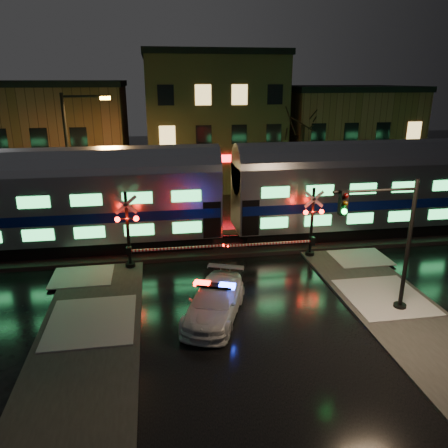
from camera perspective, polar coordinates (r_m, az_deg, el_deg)
The scene contains 13 objects.
ground at distance 22.04m, azimuth 1.21°, elevation -7.47°, with size 120.00×120.00×0.00m, color black.
ballast at distance 26.52m, azimuth -0.75°, elevation -2.57°, with size 90.00×4.20×0.24m, color black.
sidewalk_left at distance 16.78m, azimuth -18.14°, elevation -17.37°, with size 4.00×20.00×0.12m, color #2D2D2D.
sidewalk_right at distance 19.40m, azimuth 24.50°, elevation -12.94°, with size 4.00×20.00×0.12m, color #2D2D2D.
building_left at distance 42.84m, azimuth -22.19°, elevation 10.22°, with size 14.00×10.00×9.00m, color brown.
building_mid at distance 42.55m, azimuth -1.66°, elevation 13.19°, with size 12.00×11.00×11.50m, color brown.
building_right at distance 45.81m, azimuth 15.10°, elevation 11.07°, with size 12.00×10.00×8.50m, color brown.
train at distance 25.61m, azimuth 0.39°, elevation 4.33°, with size 51.00×3.12×5.92m.
police_car at distance 18.64m, azimuth -1.22°, elevation -10.10°, with size 3.65×5.32×1.60m.
crossing_signal_right at distance 24.60m, azimuth 10.63°, elevation -0.79°, with size 5.68×0.65×4.02m.
crossing_signal_left at distance 23.21m, azimuth -11.52°, elevation -1.82°, with size 5.93×0.66×4.20m.
traffic_light at distance 19.21m, azimuth 20.70°, elevation -2.63°, with size 3.78×0.69×5.85m.
streetlight at distance 29.27m, azimuth -19.09°, elevation 8.53°, with size 2.96×0.31×8.85m.
Camera 1 is at (-3.65, -19.49, 9.62)m, focal length 35.00 mm.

